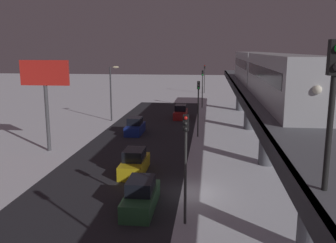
{
  "coord_description": "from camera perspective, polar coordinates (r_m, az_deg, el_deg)",
  "views": [
    {
      "loc": [
        -1.3,
        24.17,
        9.91
      ],
      "look_at": [
        2.91,
        -12.49,
        2.58
      ],
      "focal_mm": 39.0,
      "sensor_mm": 36.0,
      "label": 1
    }
  ],
  "objects": [
    {
      "name": "traffic_light_mid",
      "position": [
        41.41,
        4.76,
        3.27
      ],
      "size": [
        0.32,
        0.44,
        6.4
      ],
      "color": "#2D2D2D",
      "rests_on": "ground_plane"
    },
    {
      "name": "ground_plane",
      "position": [
        26.15,
        3.28,
        -11.05
      ],
      "size": [
        240.0,
        240.0,
        0.0
      ],
      "primitive_type": "plane",
      "color": "white"
    },
    {
      "name": "traffic_light_far",
      "position": [
        62.74,
        5.41,
        5.96
      ],
      "size": [
        0.32,
        0.44,
        6.4
      ],
      "color": "#2D2D2D",
      "rests_on": "ground_plane"
    },
    {
      "name": "avenue_asphalt",
      "position": [
        27.13,
        -9.82,
        -10.35
      ],
      "size": [
        11.0,
        86.89,
        0.01
      ],
      "primitive_type": "cube",
      "color": "#28282D",
      "rests_on": "ground_plane"
    },
    {
      "name": "traffic_light_near",
      "position": [
        20.39,
        2.76,
        -5.05
      ],
      "size": [
        0.32,
        0.44,
        6.4
      ],
      "color": "#2D2D2D",
      "rests_on": "ground_plane"
    },
    {
      "name": "sedan_red",
      "position": [
        53.29,
        1.98,
        1.39
      ],
      "size": [
        1.8,
        4.65,
        1.97
      ],
      "rotation": [
        0.0,
        0.0,
        3.14
      ],
      "color": "#A51E1E",
      "rests_on": "ground_plane"
    },
    {
      "name": "commercial_billboard",
      "position": [
        37.04,
        -18.66,
        5.88
      ],
      "size": [
        4.8,
        0.36,
        8.9
      ],
      "color": "#4C4C51",
      "rests_on": "ground_plane"
    },
    {
      "name": "sedan_green",
      "position": [
        23.49,
        -4.25,
        -11.62
      ],
      "size": [
        1.8,
        4.7,
        1.97
      ],
      "rotation": [
        0.0,
        0.0,
        3.14
      ],
      "color": "#2D6038",
      "rests_on": "ground_plane"
    },
    {
      "name": "rail_signal",
      "position": [
        10.3,
        24.42,
        4.5
      ],
      "size": [
        0.36,
        0.41,
        4.0
      ],
      "color": "black",
      "rests_on": "elevated_railway"
    },
    {
      "name": "elevated_railway",
      "position": [
        25.1,
        17.85,
        0.11
      ],
      "size": [
        5.0,
        86.89,
        6.15
      ],
      "color": "slate",
      "rests_on": "ground_plane"
    },
    {
      "name": "sedan_blue",
      "position": [
        43.61,
        -5.18,
        -0.87
      ],
      "size": [
        1.8,
        4.23,
        1.97
      ],
      "color": "navy",
      "rests_on": "ground_plane"
    },
    {
      "name": "subway_train",
      "position": [
        36.65,
        14.62,
        7.79
      ],
      "size": [
        2.94,
        36.87,
        3.4
      ],
      "color": "#B7BABF",
      "rests_on": "elevated_railway"
    },
    {
      "name": "street_lamp_far",
      "position": [
        51.22,
        -8.72,
        5.4
      ],
      "size": [
        1.35,
        0.44,
        7.65
      ],
      "color": "#38383D",
      "rests_on": "ground_plane"
    },
    {
      "name": "traffic_light_distant",
      "position": [
        84.13,
        5.73,
        7.29
      ],
      "size": [
        0.32,
        0.44,
        6.4
      ],
      "color": "#2D2D2D",
      "rests_on": "ground_plane"
    },
    {
      "name": "sedan_yellow_2",
      "position": [
        29.97,
        -5.26,
        -6.51
      ],
      "size": [
        1.8,
        4.64,
        1.97
      ],
      "rotation": [
        0.0,
        0.0,
        3.14
      ],
      "color": "gold",
      "rests_on": "ground_plane"
    }
  ]
}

